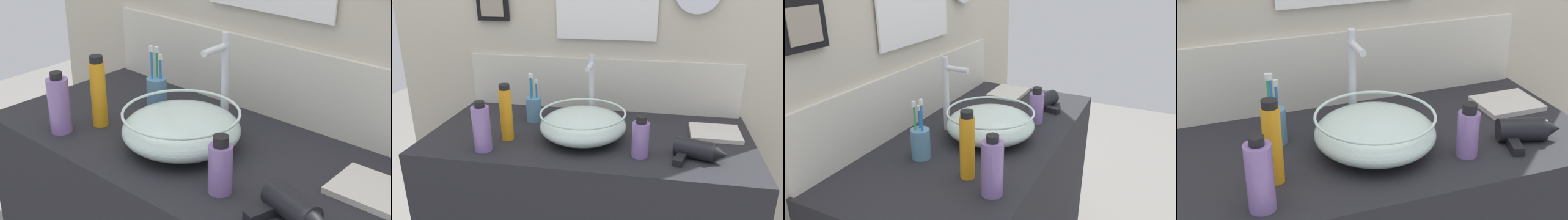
{
  "view_description": "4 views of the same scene",
  "coord_description": "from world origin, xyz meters",
  "views": [
    {
      "loc": [
        0.89,
        -1.01,
        1.57
      ],
      "look_at": [
        -0.0,
        0.0,
        0.97
      ],
      "focal_mm": 50.0,
      "sensor_mm": 36.0,
      "label": 1
    },
    {
      "loc": [
        0.25,
        -1.34,
        1.47
      ],
      "look_at": [
        -0.0,
        0.0,
        0.97
      ],
      "focal_mm": 35.0,
      "sensor_mm": 36.0,
      "label": 2
    },
    {
      "loc": [
        -1.18,
        -0.58,
        1.48
      ],
      "look_at": [
        -0.0,
        0.0,
        0.97
      ],
      "focal_mm": 35.0,
      "sensor_mm": 36.0,
      "label": 3
    },
    {
      "loc": [
        -0.47,
        -1.24,
        1.58
      ],
      "look_at": [
        -0.0,
        0.0,
        0.97
      ],
      "focal_mm": 50.0,
      "sensor_mm": 36.0,
      "label": 4
    }
  ],
  "objects": [
    {
      "name": "glass_bowl_sink",
      "position": [
        -0.01,
        -0.05,
        0.93
      ],
      "size": [
        0.32,
        0.32,
        0.11
      ],
      "color": "silver",
      "rests_on": "vanity_counter"
    },
    {
      "name": "faucet",
      "position": [
        -0.01,
        0.13,
        1.03
      ],
      "size": [
        0.02,
        0.11,
        0.29
      ],
      "color": "silver",
      "rests_on": "vanity_counter"
    },
    {
      "name": "hair_drier",
      "position": [
        0.4,
        -0.14,
        0.9
      ],
      "size": [
        0.19,
        0.14,
        0.07
      ],
      "color": "black",
      "rests_on": "vanity_counter"
    },
    {
      "name": "toothbrush_cup",
      "position": [
        -0.25,
        0.1,
        0.92
      ],
      "size": [
        0.06,
        0.06,
        0.21
      ],
      "color": "#598CB2",
      "rests_on": "vanity_counter"
    },
    {
      "name": "soap_dispenser",
      "position": [
        -0.34,
        -0.2,
        0.95
      ],
      "size": [
        0.06,
        0.06,
        0.18
      ],
      "color": "#8C6BB2",
      "rests_on": "vanity_counter"
    },
    {
      "name": "spray_bottle",
      "position": [
        0.21,
        -0.15,
        0.93
      ],
      "size": [
        0.06,
        0.06,
        0.15
      ],
      "color": "#8C6BB2",
      "rests_on": "vanity_counter"
    },
    {
      "name": "lotion_bottle",
      "position": [
        -0.29,
        -0.1,
        0.97
      ],
      "size": [
        0.05,
        0.05,
        0.22
      ],
      "color": "orange",
      "rests_on": "vanity_counter"
    },
    {
      "name": "hand_towel",
      "position": [
        0.48,
        0.08,
        0.88
      ],
      "size": [
        0.19,
        0.16,
        0.02
      ],
      "primitive_type": "cube",
      "color": "silver",
      "rests_on": "vanity_counter"
    }
  ]
}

